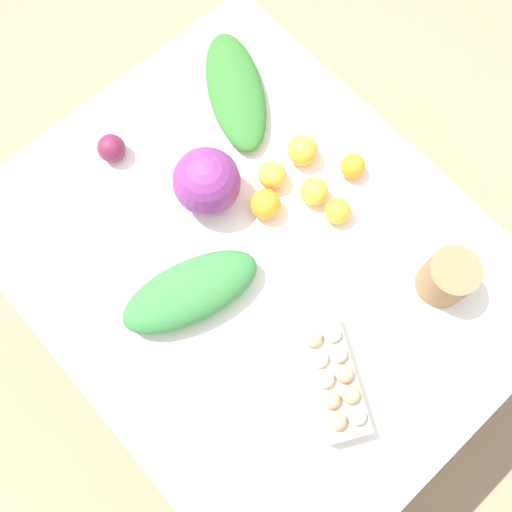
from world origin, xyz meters
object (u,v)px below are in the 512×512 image
Objects in this scene: beet_root at (111,148)px; orange_3 at (353,166)px; greens_bunch_kale at (236,91)px; orange_4 at (338,211)px; paper_bag at (447,277)px; orange_2 at (314,191)px; orange_5 at (272,175)px; orange_0 at (265,204)px; orange_1 at (303,150)px; egg_carton at (333,378)px; greens_bunch_dandelion at (191,292)px; cabbage_purple at (207,181)px.

orange_3 is at bearing 43.33° from beet_root.
orange_4 is (0.44, -0.04, 0.00)m from greens_bunch_kale.
paper_bag is 0.31m from orange_4.
orange_5 is at bearing -154.91° from orange_2.
orange_1 reaches higher than orange_0.
orange_3 is (0.07, 0.24, -0.01)m from orange_0.
orange_3 is (-0.35, 0.42, -0.01)m from egg_carton.
orange_1 reaches higher than beet_root.
egg_carton is at bearing -27.41° from orange_5.
greens_bunch_kale is at bearing -178.33° from orange_1.
orange_1 is (0.35, 0.37, 0.00)m from beet_root.
egg_carton is 0.42m from orange_4.
greens_bunch_dandelion reaches higher than greens_bunch_kale.
beet_root is 1.02× the size of orange_2.
orange_3 is at bearing 87.55° from greens_bunch_dandelion.
paper_bag is 1.63× the size of orange_1.
paper_bag reaches higher than orange_2.
greens_bunch_dandelion reaches higher than orange_0.
orange_2 is at bearing 25.09° from orange_5.
egg_carton is at bearing -25.28° from greens_bunch_kale.
greens_bunch_kale is 5.14× the size of orange_5.
paper_bag is 0.39m from orange_2.
orange_3 is at bearing 11.32° from greens_bunch_kale.
orange_4 is at bearing -18.56° from egg_carton.
egg_carton is 0.37m from paper_bag.
beet_root reaches higher than greens_bunch_kale.
greens_bunch_dandelion is at bearing -74.70° from orange_5.
greens_bunch_dandelion is 4.77× the size of orange_2.
paper_bag is at bearing -8.54° from orange_3.
orange_2 is at bearing 46.94° from cabbage_purple.
greens_bunch_dandelion is at bearing -91.00° from orange_2.
orange_1 is (0.26, 0.01, 0.01)m from greens_bunch_kale.
greens_bunch_dandelion is at bearing 44.44° from egg_carton.
greens_bunch_dandelion is 4.73× the size of orange_5.
paper_bag is at bearing 10.35° from orange_2.
orange_4 is at bearing -168.42° from paper_bag.
egg_carton is at bearing -9.79° from cabbage_purple.
orange_1 is at bearing 1.67° from greens_bunch_kale.
orange_2 is (0.19, 0.20, -0.05)m from cabbage_purple.
egg_carton reaches higher than orange_2.
egg_carton is 0.55m from orange_3.
greens_bunch_kale is (-0.75, -0.02, -0.03)m from paper_bag.
orange_2 is 0.99× the size of orange_5.
orange_0 is (-0.44, -0.19, -0.03)m from paper_bag.
paper_bag reaches higher than orange_3.
orange_4 is (-0.29, 0.30, -0.01)m from egg_carton.
orange_0 is 0.26m from orange_3.
cabbage_purple is at bearing -118.35° from orange_5.
egg_carton is 3.97× the size of orange_5.
orange_5 is at bearing -162.84° from orange_4.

